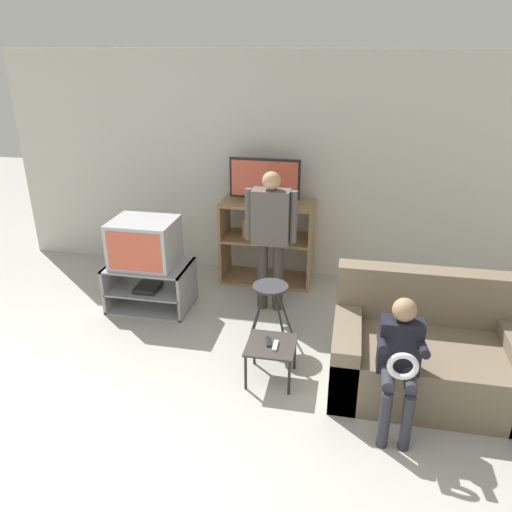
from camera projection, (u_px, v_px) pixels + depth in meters
The scene contains 12 objects.
wall_back at pixel (268, 168), 5.84m from camera, with size 6.40×0.06×2.60m.
tv_stand at pixel (151, 286), 5.37m from camera, with size 0.86×0.58×0.49m.
television_main at pixel (144, 243), 5.19m from camera, with size 0.65×0.54×0.49m.
media_shelf at pixel (267, 241), 5.86m from camera, with size 1.06×0.49×0.98m.
television_flat at pixel (265, 181), 5.60m from camera, with size 0.80×0.20×0.49m.
folding_stool at pixel (270, 297), 4.60m from camera, with size 0.42×0.37×0.62m.
snack_table at pixel (271, 348), 4.17m from camera, with size 0.41×0.41×0.35m.
remote_control_black at pixel (268, 341), 4.17m from camera, with size 0.04×0.14×0.02m, color #232328.
remote_control_white at pixel (275, 346), 4.11m from camera, with size 0.04×0.14×0.02m, color silver.
couch at pixel (427, 355), 4.08m from camera, with size 1.54×0.95×0.92m.
person_standing_adult at pixel (271, 229), 5.07m from camera, with size 0.53×0.20×1.50m.
person_seated_child at pixel (400, 357), 3.52m from camera, with size 0.33×0.43×1.03m.
Camera 1 is at (0.99, -1.99, 2.66)m, focal length 35.00 mm.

